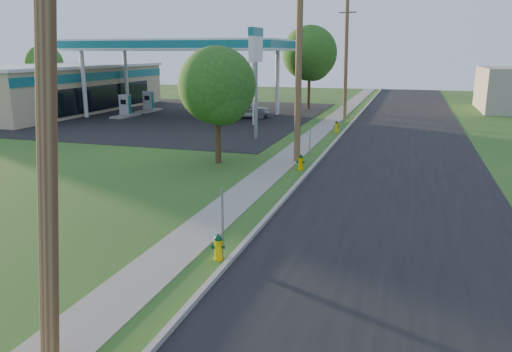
{
  "coord_description": "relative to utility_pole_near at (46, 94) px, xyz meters",
  "views": [
    {
      "loc": [
        4.78,
        -7.44,
        5.44
      ],
      "look_at": [
        0.0,
        8.0,
        1.4
      ],
      "focal_mm": 35.0,
      "sensor_mm": 36.0,
      "label": 1
    }
  ],
  "objects": [
    {
      "name": "fuel_pump_ne",
      "position": [
        -8.9,
        31.0,
        -4.08
      ],
      "size": [
        1.2,
        3.2,
        1.9
      ],
      "color": "gray",
      "rests_on": "ground"
    },
    {
      "name": "price_pylon",
      "position": [
        -3.9,
        23.5,
        0.63
      ],
      "size": [
        0.34,
        2.04,
        6.85
      ],
      "color": "gray",
      "rests_on": "ground"
    },
    {
      "name": "fuel_pump_se",
      "position": [
        -8.9,
        35.0,
        -4.08
      ],
      "size": [
        1.2,
        3.2,
        1.9
      ],
      "color": "gray",
      "rests_on": "ground"
    },
    {
      "name": "utility_pole_far",
      "position": [
        -0.0,
        36.0,
        0.0
      ],
      "size": [
        1.4,
        0.32,
        9.5
      ],
      "color": "brown",
      "rests_on": "ground"
    },
    {
      "name": "hydrant_far",
      "position": [
        0.55,
        28.09,
        -4.42
      ],
      "size": [
        0.4,
        0.36,
        0.78
      ],
      "color": "yellow",
      "rests_on": "ground"
    },
    {
      "name": "tree_lot",
      "position": [
        -4.07,
        41.65,
        0.29
      ],
      "size": [
        5.22,
        5.22,
        7.91
      ],
      "color": "#3A281B",
      "rests_on": "ground"
    },
    {
      "name": "hydrant_near",
      "position": [
        0.73,
        5.18,
        -4.45
      ],
      "size": [
        0.37,
        0.33,
        0.73
      ],
      "color": "yellow",
      "rests_on": "ground"
    },
    {
      "name": "fuel_pump_sw",
      "position": [
        -17.9,
        35.0,
        -4.08
      ],
      "size": [
        1.2,
        3.2,
        1.9
      ],
      "color": "gray",
      "rests_on": "ground"
    },
    {
      "name": "utility_pole_mid",
      "position": [
        -0.0,
        18.0,
        0.15
      ],
      "size": [
        1.4,
        0.32,
        9.8
      ],
      "color": "brown",
      "rests_on": "ground"
    },
    {
      "name": "hydrant_mid",
      "position": [
        0.6,
        16.13,
        -4.43
      ],
      "size": [
        0.39,
        0.35,
        0.76
      ],
      "color": "#DAAE00",
      "rests_on": "ground"
    },
    {
      "name": "sign_post_far",
      "position": [
        0.85,
        29.2,
        -3.8
      ],
      "size": [
        0.05,
        0.04,
        2.0
      ],
      "primitive_type": "cube",
      "color": "gray",
      "rests_on": "ground"
    },
    {
      "name": "ground_plane",
      "position": [
        0.6,
        1.0,
        -4.8
      ],
      "size": [
        140.0,
        140.0,
        0.0
      ],
      "primitive_type": "plane",
      "color": "#264E1D",
      "rests_on": "ground"
    },
    {
      "name": "sign_post_mid",
      "position": [
        0.85,
        17.0,
        -3.8
      ],
      "size": [
        0.05,
        0.04,
        2.0
      ],
      "primitive_type": "cube",
      "color": "gray",
      "rests_on": "ground"
    },
    {
      "name": "sidewalk",
      "position": [
        -0.65,
        11.0,
        -4.79
      ],
      "size": [
        1.5,
        120.0,
        0.03
      ],
      "primitive_type": "cube",
      "color": "gray",
      "rests_on": "ground"
    },
    {
      "name": "road",
      "position": [
        5.1,
        11.0,
        -4.79
      ],
      "size": [
        8.0,
        120.0,
        0.02
      ],
      "primitive_type": "cube",
      "color": "black",
      "rests_on": "ground"
    },
    {
      "name": "sign_post_near",
      "position": [
        0.85,
        5.2,
        -3.8
      ],
      "size": [
        0.05,
        0.04,
        2.0
      ],
      "primitive_type": "cube",
      "color": "gray",
      "rests_on": "ground"
    },
    {
      "name": "convenience_store",
      "position": [
        -26.38,
        33.0,
        -2.67
      ],
      "size": [
        10.4,
        22.4,
        4.25
      ],
      "color": "tan",
      "rests_on": "ground"
    },
    {
      "name": "car_silver",
      "position": [
        -8.08,
        33.35,
        -4.04
      ],
      "size": [
        4.81,
        3.31,
        1.52
      ],
      "primitive_type": "imported",
      "rotation": [
        0.0,
        0.0,
        1.95
      ],
      "color": "#ACADB3",
      "rests_on": "ground"
    },
    {
      "name": "fuel_pump_nw",
      "position": [
        -17.9,
        31.0,
        -4.08
      ],
      "size": [
        1.2,
        3.2,
        1.9
      ],
      "color": "gray",
      "rests_on": "ground"
    },
    {
      "name": "curb",
      "position": [
        1.1,
        11.0,
        -4.73
      ],
      "size": [
        0.15,
        120.0,
        0.15
      ],
      "primitive_type": "cube",
      "color": "gray",
      "rests_on": "ground"
    },
    {
      "name": "tree_back",
      "position": [
        -33.44,
        40.29,
        -0.83
      ],
      "size": [
        4.08,
        4.08,
        6.18
      ],
      "color": "#3A281B",
      "rests_on": "ground"
    },
    {
      "name": "gas_canopy",
      "position": [
        -13.4,
        33.0,
        1.09
      ],
      "size": [
        18.18,
        9.18,
        6.4
      ],
      "color": "silver",
      "rests_on": "ground"
    },
    {
      "name": "forecourt",
      "position": [
        -15.4,
        33.0,
        -4.79
      ],
      "size": [
        26.0,
        28.0,
        0.02
      ],
      "primitive_type": "cube",
      "color": "black",
      "rests_on": "ground"
    },
    {
      "name": "utility_pole_near",
      "position": [
        0.0,
        0.0,
        0.0
      ],
      "size": [
        1.4,
        0.32,
        9.48
      ],
      "color": "brown",
      "rests_on": "ground"
    },
    {
      "name": "tree_verge",
      "position": [
        -3.59,
        16.37,
        -1.11
      ],
      "size": [
        3.78,
        3.78,
        5.74
      ],
      "color": "#3A281B",
      "rests_on": "ground"
    }
  ]
}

